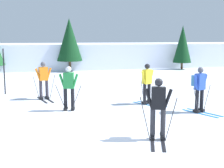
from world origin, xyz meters
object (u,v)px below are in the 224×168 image
at_px(skier_blue, 199,87).
at_px(skier_yellow, 147,83).
at_px(trail_marker_pole, 4,72).
at_px(skier_green, 69,87).
at_px(skier_black, 158,106).
at_px(conifer_far_centre, 183,44).
at_px(conifer_far_right, 69,40).
at_px(skier_orange, 43,78).

bearing_deg(skier_blue, skier_yellow, 126.16).
bearing_deg(trail_marker_pole, skier_green, -58.16).
relative_size(skier_black, trail_marker_pole, 0.76).
xyz_separation_m(skier_yellow, conifer_far_centre, (8.13, 12.76, 1.30)).
bearing_deg(conifer_far_right, skier_yellow, -83.11).
bearing_deg(conifer_far_right, skier_blue, -79.00).
distance_m(conifer_far_right, conifer_far_centre, 9.81).
distance_m(skier_green, conifer_far_right, 14.12).
distance_m(skier_yellow, skier_blue, 2.30).
relative_size(skier_orange, conifer_far_right, 0.39).
bearing_deg(skier_green, conifer_far_centre, 48.93).
bearing_deg(trail_marker_pole, conifer_far_right, 65.62).
height_order(skier_black, skier_blue, same).
height_order(skier_yellow, skier_black, same).
height_order(skier_orange, conifer_far_centre, conifer_far_centre).
relative_size(skier_black, skier_blue, 1.00).
xyz_separation_m(skier_green, skier_black, (1.97, -4.00, 0.04)).
bearing_deg(trail_marker_pole, skier_blue, -38.23).
distance_m(trail_marker_pole, conifer_far_right, 10.65).
xyz_separation_m(skier_black, trail_marker_pole, (-4.64, 8.31, 0.17)).
bearing_deg(skier_blue, skier_orange, 144.08).
height_order(conifer_far_right, conifer_far_centre, conifer_far_right).
xyz_separation_m(conifer_far_right, conifer_far_centre, (9.77, -0.78, -0.39)).
height_order(skier_black, conifer_far_centre, conifer_far_centre).
distance_m(skier_orange, conifer_far_centre, 16.30).
relative_size(skier_black, conifer_far_right, 0.39).
relative_size(skier_green, trail_marker_pole, 0.76).
relative_size(skier_yellow, skier_orange, 1.00).
bearing_deg(skier_black, skier_orange, 113.37).
distance_m(trail_marker_pole, conifer_far_centre, 16.69).
relative_size(skier_green, conifer_far_centre, 0.45).
bearing_deg(conifer_far_right, trail_marker_pole, -114.38).
distance_m(skier_orange, skier_black, 7.11).
relative_size(skier_orange, skier_green, 1.00).
bearing_deg(skier_blue, conifer_far_right, 101.00).
xyz_separation_m(skier_orange, skier_black, (2.82, -6.53, 0.00)).
distance_m(skier_yellow, skier_green, 3.34).
bearing_deg(skier_green, trail_marker_pole, 121.84).
distance_m(skier_orange, skier_green, 2.66).
relative_size(skier_green, skier_blue, 1.00).
distance_m(skier_green, skier_black, 4.46).
height_order(skier_orange, trail_marker_pole, trail_marker_pole).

